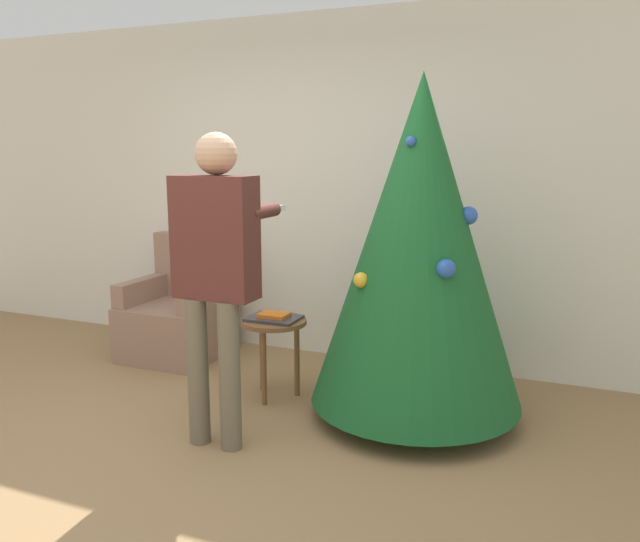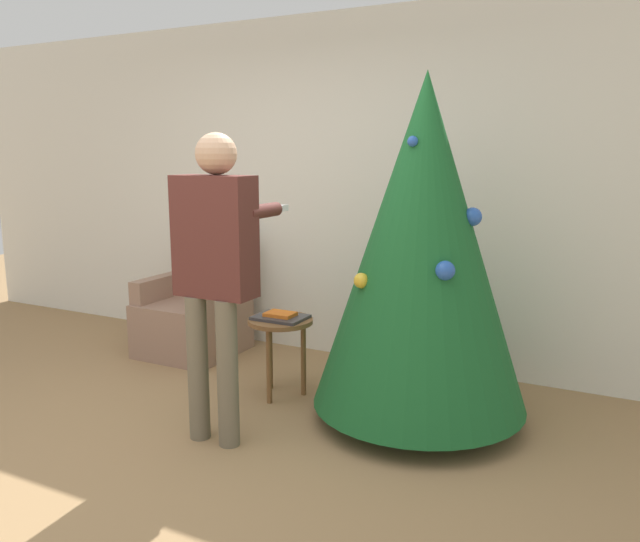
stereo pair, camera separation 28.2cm
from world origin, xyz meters
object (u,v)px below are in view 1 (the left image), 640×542
armchair (180,315)px  side_stool (274,332)px  christmas_tree (419,243)px  person_standing (216,260)px

armchair → side_stool: 1.25m
christmas_tree → armchair: (-2.08, 0.47, -0.77)m
armchair → side_stool: size_ratio=1.80×
christmas_tree → armchair: size_ratio=2.16×
armchair → person_standing: (1.14, -1.24, 0.73)m
christmas_tree → side_stool: size_ratio=3.88×
christmas_tree → side_stool: 1.16m
christmas_tree → person_standing: christmas_tree is taller
christmas_tree → person_standing: (-0.95, -0.77, -0.04)m
armchair → side_stool: armchair is taller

